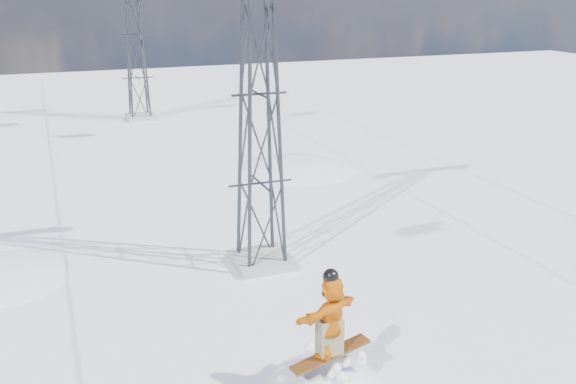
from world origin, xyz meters
The scene contains 3 objects.
snow_terrain centered at (-4.77, 21.24, -9.59)m, with size 39.00×37.00×22.00m.
lift_tower_near centered at (0.80, 8.00, 5.47)m, with size 5.20×1.80×11.43m.
lift_tower_far centered at (0.80, 33.00, 5.47)m, with size 5.20×1.80×11.43m.
Camera 1 is at (-5.19, -9.91, 8.59)m, focal length 40.00 mm.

